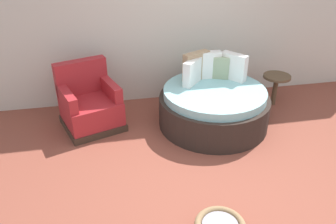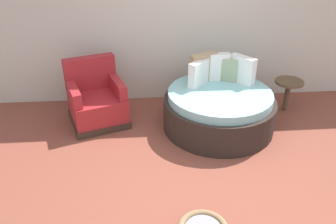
# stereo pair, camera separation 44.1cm
# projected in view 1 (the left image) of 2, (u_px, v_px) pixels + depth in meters

# --- Properties ---
(ground_plane) EXTENTS (8.00, 8.00, 0.02)m
(ground_plane) POSITION_uv_depth(u_px,v_px,m) (211.00, 181.00, 4.09)
(ground_plane) COLOR brown
(back_wall) EXTENTS (8.00, 0.12, 3.14)m
(back_wall) POSITION_uv_depth(u_px,v_px,m) (172.00, 4.00, 5.34)
(back_wall) COLOR beige
(back_wall) RESTS_ON ground_plane
(round_daybed) EXTENTS (1.62, 1.62, 1.01)m
(round_daybed) POSITION_uv_depth(u_px,v_px,m) (213.00, 105.00, 5.09)
(round_daybed) COLOR #2D231E
(round_daybed) RESTS_ON ground_plane
(red_armchair) EXTENTS (1.01, 1.01, 0.94)m
(red_armchair) POSITION_uv_depth(u_px,v_px,m) (90.00, 105.00, 5.05)
(red_armchair) COLOR #38281E
(red_armchair) RESTS_ON ground_plane
(side_table) EXTENTS (0.44, 0.44, 0.52)m
(side_table) POSITION_uv_depth(u_px,v_px,m) (276.00, 81.00, 5.58)
(side_table) COLOR brown
(side_table) RESTS_ON ground_plane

